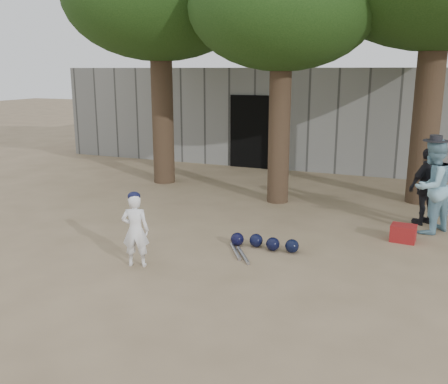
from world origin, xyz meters
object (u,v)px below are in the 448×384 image
at_px(boy_player, 135,230).
at_px(spectator_blue, 431,187).
at_px(red_bag, 403,233).
at_px(spectator_dark, 427,187).

height_order(boy_player, spectator_blue, spectator_blue).
relative_size(boy_player, spectator_blue, 0.65).
bearing_deg(red_bag, spectator_dark, 75.76).
bearing_deg(spectator_blue, red_bag, 4.54).
relative_size(boy_player, spectator_dark, 0.76).
height_order(boy_player, spectator_dark, spectator_dark).
relative_size(spectator_dark, red_bag, 3.58).
distance_m(boy_player, spectator_blue, 5.40).
xyz_separation_m(spectator_blue, spectator_dark, (-0.07, 0.52, -0.12)).
xyz_separation_m(boy_player, red_bag, (3.73, 2.76, -0.42)).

